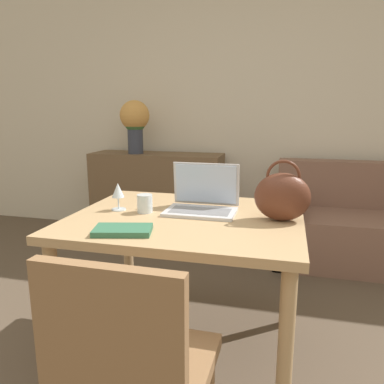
{
  "coord_description": "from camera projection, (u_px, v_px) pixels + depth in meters",
  "views": [
    {
      "loc": [
        0.38,
        -0.91,
        1.26
      ],
      "look_at": [
        -0.05,
        0.79,
        0.87
      ],
      "focal_mm": 35.0,
      "sensor_mm": 36.0,
      "label": 1
    }
  ],
  "objects": [
    {
      "name": "laptop",
      "position": [
        203.0,
        198.0,
        1.91
      ],
      "size": [
        0.35,
        0.25,
        0.24
      ],
      "color": "silver",
      "rests_on": "dining_table"
    },
    {
      "name": "chair",
      "position": [
        131.0,
        368.0,
        1.11
      ],
      "size": [
        0.45,
        0.45,
        0.89
      ],
      "rotation": [
        0.0,
        0.0,
        -0.01
      ],
      "color": "olive",
      "rests_on": "ground_plane"
    },
    {
      "name": "book",
      "position": [
        123.0,
        230.0,
        1.57
      ],
      "size": [
        0.26,
        0.19,
        0.02
      ],
      "rotation": [
        0.0,
        0.0,
        0.24
      ],
      "color": "#336B4C",
      "rests_on": "dining_table"
    },
    {
      "name": "couch",
      "position": [
        364.0,
        228.0,
        3.13
      ],
      "size": [
        1.44,
        0.76,
        0.82
      ],
      "color": "#7F5B4C",
      "rests_on": "ground_plane"
    },
    {
      "name": "wine_glass",
      "position": [
        118.0,
        192.0,
        1.91
      ],
      "size": [
        0.07,
        0.07,
        0.14
      ],
      "color": "silver",
      "rests_on": "dining_table"
    },
    {
      "name": "dining_table",
      "position": [
        186.0,
        234.0,
        1.85
      ],
      "size": [
        1.11,
        0.91,
        0.75
      ],
      "color": "tan",
      "rests_on": "ground_plane"
    },
    {
      "name": "flower_vase",
      "position": [
        135.0,
        121.0,
        3.56
      ],
      "size": [
        0.28,
        0.28,
        0.5
      ],
      "color": "#333847",
      "rests_on": "sideboard"
    },
    {
      "name": "drinking_glass",
      "position": [
        145.0,
        203.0,
        1.88
      ],
      "size": [
        0.08,
        0.08,
        0.09
      ],
      "color": "silver",
      "rests_on": "dining_table"
    },
    {
      "name": "sideboard",
      "position": [
        157.0,
        196.0,
        3.72
      ],
      "size": [
        1.28,
        0.4,
        0.85
      ],
      "color": "brown",
      "rests_on": "ground_plane"
    },
    {
      "name": "handbag",
      "position": [
        282.0,
        196.0,
        1.72
      ],
      "size": [
        0.26,
        0.15,
        0.29
      ],
      "color": "#592D1E",
      "rests_on": "dining_table"
    },
    {
      "name": "wall_back",
      "position": [
        249.0,
        100.0,
        3.59
      ],
      "size": [
        10.0,
        0.06,
        2.7
      ],
      "color": "beige",
      "rests_on": "ground_plane"
    }
  ]
}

